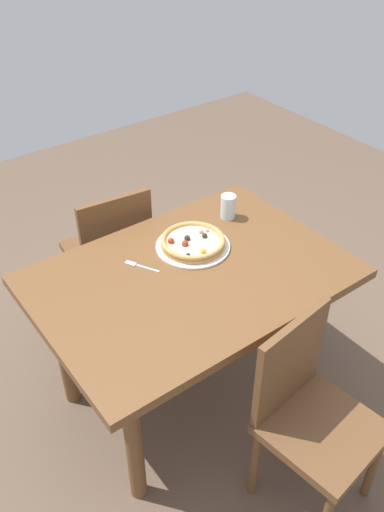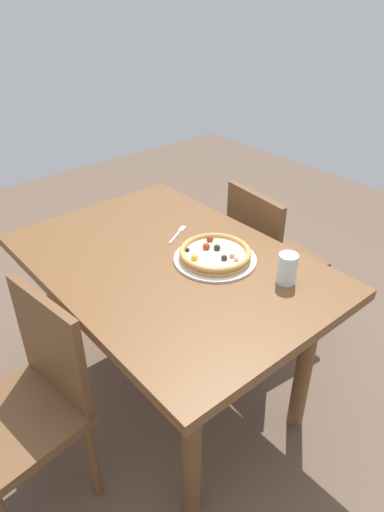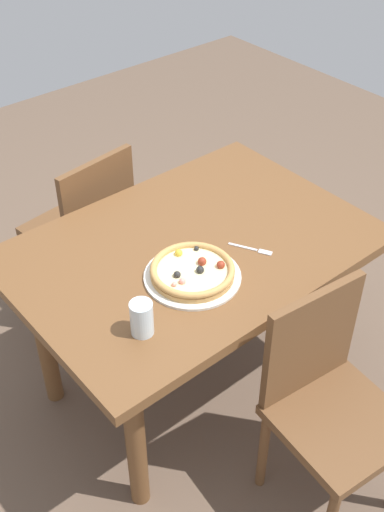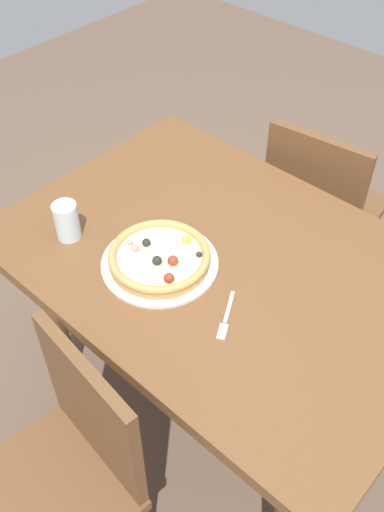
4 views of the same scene
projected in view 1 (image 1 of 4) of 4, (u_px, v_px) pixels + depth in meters
The scene contains 8 objects.
ground_plane at pixel (191, 388), 2.74m from camera, with size 6.00×6.00×0.00m, color brown.
dining_table at pixel (191, 291), 2.34m from camera, with size 1.31×0.92×0.76m.
chair_near at pixel (310, 412), 2.05m from camera, with size 0.45×0.45×0.87m.
chair_far at pixel (111, 252), 2.86m from camera, with size 0.44×0.44×0.87m.
plate at pixel (193, 246), 2.43m from camera, with size 0.34×0.34×0.01m, color silver.
pizza at pixel (193, 242), 2.41m from camera, with size 0.29×0.29×0.05m.
fork at pixel (139, 266), 2.32m from camera, with size 0.09×0.15×0.00m.
drinking_glass at pixel (228, 207), 2.59m from camera, with size 0.07×0.07×0.12m, color silver.
Camera 1 is at (-1.06, -1.43, 2.19)m, focal length 37.79 mm.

